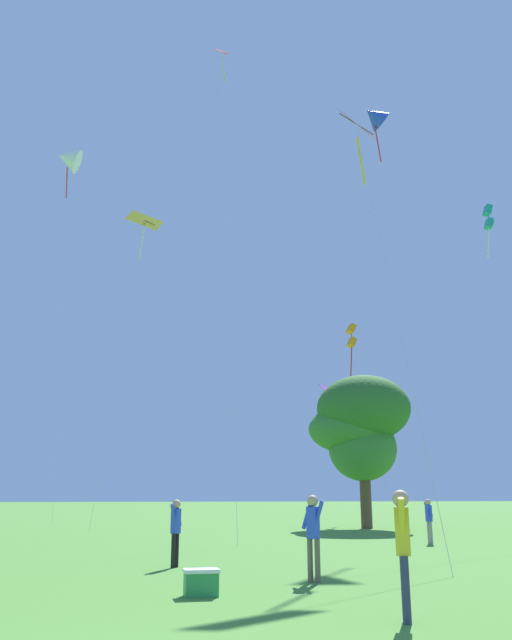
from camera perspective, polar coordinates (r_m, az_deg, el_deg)
The scene contains 14 objects.
kite_white_distant at distance 53.05m, azimuth -16.22°, elevation 13.49°, with size 2.43×6.64×27.78m.
kite_yellow_diamond at distance 41.06m, azimuth -9.92°, elevation 7.78°, with size 3.29×5.45×19.15m.
kite_pink_low at distance 29.83m, azimuth 9.04°, elevation 15.48°, with size 3.66×11.61×18.48m.
kite_purple_streamer at distance 38.80m, azimuth 7.22°, elevation -7.62°, with size 2.66×6.95×8.07m.
kite_red_high at distance 40.27m, azimuth -2.89°, elevation 19.35°, with size 1.47×11.84×28.81m.
kite_teal_box at distance 40.04m, azimuth 19.85°, elevation 8.33°, with size 2.00×11.67×17.96m.
kite_orange_box at distance 47.07m, azimuth 8.43°, elevation -1.54°, with size 2.33×7.32×13.70m.
kite_blue_delta at distance 43.20m, azimuth 10.38°, elevation 17.19°, with size 4.89×11.91×25.59m.
person_child_small at distance 13.63m, azimuth 5.06°, elevation -17.89°, with size 0.41×0.46×1.66m.
person_in_red_shirt at distance 16.47m, azimuth -7.09°, elevation -17.58°, with size 0.36×0.45×1.56m.
person_foreground_watcher at distance 25.00m, azimuth 14.99°, elevation -16.40°, with size 0.21×0.50×1.54m.
person_far_back at distance 9.62m, azimuth 12.81°, elevation -18.48°, with size 0.30×0.54×1.72m.
tree_right_cluster at distance 36.25m, azimuth 9.11°, elevation -9.06°, with size 5.41×5.47×8.08m.
picnic_cooler at distance 11.87m, azimuth -4.86°, elevation -22.04°, with size 0.60×0.40×0.44m.
Camera 1 is at (0.29, -5.41, 1.64)m, focal length 36.32 mm.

